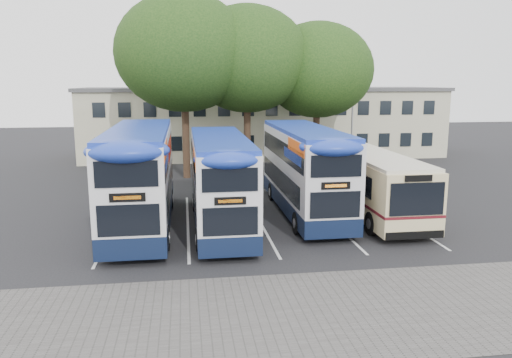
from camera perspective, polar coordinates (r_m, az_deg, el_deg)
The scene contains 12 objects.
ground at distance 20.93m, azimuth 12.80°, elevation -8.01°, with size 120.00×120.00×0.00m, color black.
paving_strip at distance 15.92m, azimuth 12.45°, elevation -14.25°, with size 40.00×6.00×0.01m, color #595654.
bay_lines at distance 24.62m, azimuth 0.39°, elevation -4.80°, with size 14.12×11.00×0.01m.
depot_building at distance 46.13m, azimuth 0.93°, elevation 6.63°, with size 32.40×8.40×6.20m.
lamp_post at distance 40.66m, azimuth 11.02°, elevation 8.55°, with size 0.25×1.05×9.06m.
tree_left at distance 35.33m, azimuth -8.27°, elevation 14.05°, with size 9.39×9.39×12.64m.
tree_mid at distance 36.36m, azimuth -1.03°, elevation 13.52°, with size 8.88×8.88×12.07m.
tree_right at distance 38.11m, azimuth 7.06°, elevation 12.24°, with size 8.27×8.27×11.09m.
bus_dd_left at distance 23.82m, azimuth -13.05°, elevation 0.68°, with size 2.70×11.15×4.65m.
bus_dd_mid at distance 23.24m, azimuth -4.13°, elevation 0.16°, with size 2.48×10.25×4.27m.
bus_dd_right at distance 25.68m, azimuth 5.57°, elevation 1.40°, with size 2.59×10.67×4.45m.
bus_single at distance 26.34m, azimuth 12.78°, elevation -0.00°, with size 2.72×10.67×3.18m.
Camera 1 is at (-7.29, -18.41, 6.75)m, focal length 35.00 mm.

